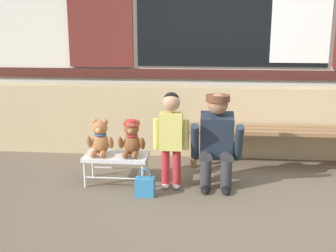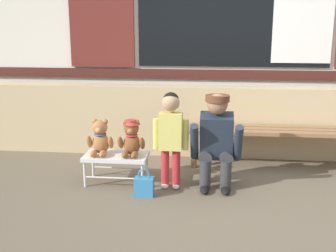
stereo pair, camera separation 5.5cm
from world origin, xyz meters
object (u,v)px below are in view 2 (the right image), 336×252
object	(u,v)px
teddy_bear_plain	(100,138)
child_standing	(171,130)
small_display_bench	(116,158)
adult_crouching	(217,140)
teddy_bear_with_hat	(131,138)
handbag_on_ground	(144,186)
wooden_bench_long	(281,135)

from	to	relation	value
teddy_bear_plain	child_standing	distance (m)	0.74
small_display_bench	adult_crouching	bearing A→B (deg)	-0.29
teddy_bear_with_hat	child_standing	world-z (taller)	child_standing
teddy_bear_with_hat	small_display_bench	bearing A→B (deg)	-179.23
small_display_bench	handbag_on_ground	size ratio (longest dim) A/B	2.35
handbag_on_ground	teddy_bear_plain	bearing A→B (deg)	147.71
teddy_bear_with_hat	handbag_on_ground	size ratio (longest dim) A/B	1.34
wooden_bench_long	teddy_bear_plain	size ratio (longest dim) A/B	5.78
teddy_bear_with_hat	child_standing	bearing A→B (deg)	-11.23
child_standing	small_display_bench	bearing A→B (deg)	172.12
wooden_bench_long	adult_crouching	xyz separation A→B (m)	(-0.72, -0.71, 0.11)
teddy_bear_with_hat	child_standing	distance (m)	0.43
small_display_bench	teddy_bear_plain	xyz separation A→B (m)	(-0.16, 0.00, 0.20)
wooden_bench_long	small_display_bench	distance (m)	1.87
wooden_bench_long	handbag_on_ground	bearing A→B (deg)	-144.04
teddy_bear_plain	wooden_bench_long	bearing A→B (deg)	20.31
adult_crouching	teddy_bear_plain	bearing A→B (deg)	179.68
teddy_bear_plain	handbag_on_ground	size ratio (longest dim) A/B	1.34
teddy_bear_plain	teddy_bear_with_hat	size ratio (longest dim) A/B	1.00
small_display_bench	adult_crouching	size ratio (longest dim) A/B	0.67
teddy_bear_with_hat	child_standing	xyz separation A→B (m)	(0.40, -0.08, 0.12)
small_display_bench	adult_crouching	distance (m)	1.04
teddy_bear_with_hat	handbag_on_ground	bearing A→B (deg)	-60.77
handbag_on_ground	wooden_bench_long	bearing A→B (deg)	35.96
handbag_on_ground	small_display_bench	bearing A→B (deg)	137.11
teddy_bear_with_hat	teddy_bear_plain	bearing A→B (deg)	-179.87
child_standing	handbag_on_ground	xyz separation A→B (m)	(-0.23, -0.23, -0.50)
wooden_bench_long	teddy_bear_with_hat	distance (m)	1.72
child_standing	adult_crouching	bearing A→B (deg)	9.21
teddy_bear_plain	teddy_bear_with_hat	xyz separation A→B (m)	(0.32, 0.00, 0.01)
teddy_bear_plain	child_standing	bearing A→B (deg)	-6.26
handbag_on_ground	child_standing	bearing A→B (deg)	45.71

